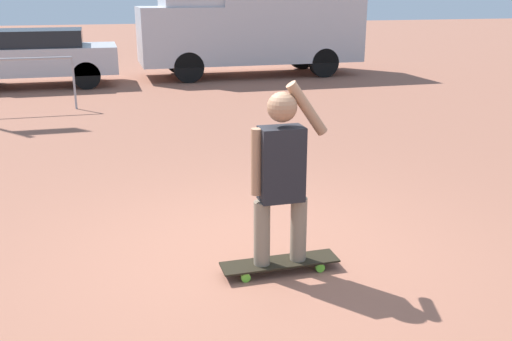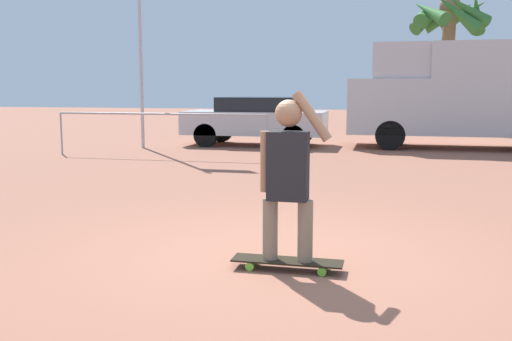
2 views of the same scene
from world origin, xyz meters
TOP-DOWN VIEW (x-y plane):
  - ground_plane at (0.00, 0.00)m, footprint 80.00×80.00m
  - skateboard at (0.13, -0.36)m, footprint 1.03×0.25m
  - person_skateboarder at (0.13, -0.36)m, footprint 0.65×0.24m
  - camper_van at (3.11, 11.44)m, footprint 6.20×2.11m
  - parked_car_silver at (-2.78, 10.94)m, footprint 4.10×1.80m

SIDE VIEW (x-z plane):
  - ground_plane at x=0.00m, z-range 0.00..0.00m
  - skateboard at x=0.13m, z-range 0.03..0.13m
  - parked_car_silver at x=-2.78m, z-range 0.06..1.47m
  - person_skateboarder at x=0.13m, z-range 0.15..1.71m
  - camper_van at x=3.11m, z-range 0.13..3.03m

